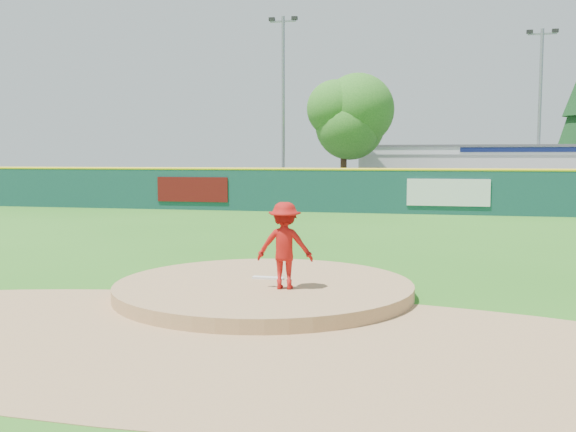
% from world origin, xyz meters
% --- Properties ---
extents(ground, '(120.00, 120.00, 0.00)m').
position_xyz_m(ground, '(0.00, 0.00, 0.00)').
color(ground, '#286B19').
rests_on(ground, ground).
extents(pitchers_mound, '(5.50, 5.50, 0.50)m').
position_xyz_m(pitchers_mound, '(0.00, 0.00, 0.00)').
color(pitchers_mound, '#9E774C').
rests_on(pitchers_mound, ground).
extents(pitching_rubber, '(0.60, 0.15, 0.04)m').
position_xyz_m(pitching_rubber, '(0.00, 0.30, 0.27)').
color(pitching_rubber, white).
rests_on(pitching_rubber, pitchers_mound).
extents(infield_dirt_arc, '(15.40, 15.40, 0.01)m').
position_xyz_m(infield_dirt_arc, '(0.00, -3.00, 0.01)').
color(infield_dirt_arc, '#9E774C').
rests_on(infield_dirt_arc, ground).
extents(parking_lot, '(44.00, 16.00, 0.02)m').
position_xyz_m(parking_lot, '(0.00, 27.00, 0.01)').
color(parking_lot, '#38383A').
rests_on(parking_lot, ground).
extents(pitcher, '(1.04, 0.66, 1.53)m').
position_xyz_m(pitcher, '(0.51, -0.49, 1.01)').
color(pitcher, '#A1110D').
rests_on(pitcher, pitchers_mound).
extents(van, '(5.86, 3.20, 1.56)m').
position_xyz_m(van, '(-4.14, 21.89, 0.80)').
color(van, silver).
rests_on(van, parking_lot).
extents(pool_building_grp, '(15.20, 8.20, 3.31)m').
position_xyz_m(pool_building_grp, '(6.00, 31.99, 1.66)').
color(pool_building_grp, silver).
rests_on(pool_building_grp, ground).
extents(fence_banners, '(15.66, 0.04, 1.20)m').
position_xyz_m(fence_banners, '(-2.37, 17.92, 1.00)').
color(fence_banners, '#580E0C').
rests_on(fence_banners, ground).
extents(playground_slide, '(0.85, 2.40, 1.32)m').
position_xyz_m(playground_slide, '(-13.71, 21.52, 0.67)').
color(playground_slide, blue).
rests_on(playground_slide, ground).
extents(outfield_fence, '(40.00, 0.14, 2.07)m').
position_xyz_m(outfield_fence, '(0.00, 18.00, 1.09)').
color(outfield_fence, '#133E3B').
rests_on(outfield_fence, ground).
extents(deciduous_tree, '(5.60, 5.60, 7.36)m').
position_xyz_m(deciduous_tree, '(-2.00, 25.00, 4.55)').
color(deciduous_tree, '#382314').
rests_on(deciduous_tree, ground).
extents(light_pole_left, '(1.75, 0.25, 11.00)m').
position_xyz_m(light_pole_left, '(-6.00, 27.00, 6.05)').
color(light_pole_left, gray).
rests_on(light_pole_left, ground).
extents(light_pole_right, '(1.75, 0.25, 10.00)m').
position_xyz_m(light_pole_right, '(9.00, 29.00, 5.54)').
color(light_pole_right, gray).
rests_on(light_pole_right, ground).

